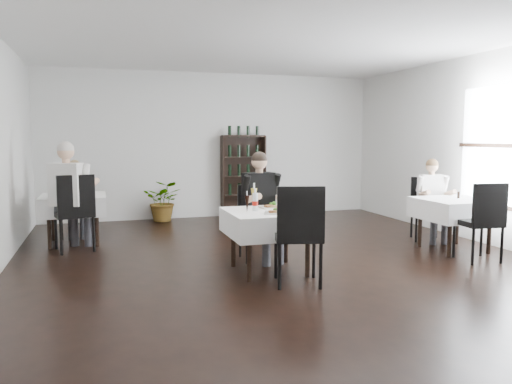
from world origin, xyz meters
TOP-DOWN VIEW (x-y plane):
  - room_shell at (0.00, 0.00)m, footprint 9.00×9.00m
  - wine_shelf at (0.60, 4.31)m, footprint 0.90×0.28m
  - main_table at (-0.30, 0.00)m, footprint 1.03×1.03m
  - left_table at (-2.70, 2.50)m, footprint 0.98×0.98m
  - right_table at (2.70, 0.30)m, footprint 0.98×0.98m
  - potted_tree at (-1.09, 4.20)m, footprint 0.92×0.86m
  - main_chair_far at (-0.24, 0.72)m, footprint 0.48×0.49m
  - main_chair_near at (-0.18, -0.68)m, footprint 0.64×0.64m
  - left_chair_far at (-2.75, 3.12)m, footprint 0.47×0.47m
  - left_chair_near at (-2.65, 1.87)m, footprint 0.62×0.63m
  - right_chair_far at (2.82, 1.13)m, footprint 0.62×0.62m
  - right_chair_near at (2.58, -0.40)m, footprint 0.54×0.55m
  - diner_main at (-0.21, 0.56)m, footprint 0.61×0.64m
  - diner_left_far at (-2.69, 3.05)m, footprint 0.50×0.50m
  - diner_left_near at (-2.72, 1.96)m, footprint 0.72×0.76m
  - diner_right_far at (2.80, 0.95)m, footprint 0.54×0.57m
  - plate_far at (-0.20, 0.21)m, footprint 0.27×0.27m
  - plate_near at (-0.31, -0.24)m, footprint 0.31×0.31m
  - pilsner_dark at (-0.60, -0.04)m, footprint 0.06×0.06m
  - pilsner_lager at (-0.45, 0.13)m, footprint 0.08×0.08m
  - coke_bottle at (-0.47, 0.03)m, footprint 0.07×0.07m
  - napkin_cutlery at (-0.09, -0.14)m, footprint 0.23×0.21m
  - pepper_mill at (2.81, 0.36)m, footprint 0.04×0.04m

SIDE VIEW (x-z plane):
  - potted_tree at x=-1.09m, z-range 0.00..0.82m
  - left_chair_far at x=-2.75m, z-range 0.07..1.01m
  - right_chair_far at x=2.82m, z-range 0.07..1.09m
  - main_chair_far at x=-0.24m, z-range 0.07..1.09m
  - right_chair_near at x=2.58m, z-range 0.08..1.16m
  - left_table at x=-2.70m, z-range 0.24..1.01m
  - right_table at x=2.70m, z-range 0.24..1.01m
  - main_table at x=-0.30m, z-range 0.24..1.01m
  - left_chair_near at x=-2.65m, z-range 0.08..1.22m
  - main_chair_near at x=-0.18m, z-range 0.08..1.23m
  - diner_left_far at x=-2.69m, z-range 0.10..1.40m
  - diner_right_far at x=2.80m, z-range 0.11..1.44m
  - napkin_cutlery at x=-0.09m, z-range 0.77..0.79m
  - plate_near at x=-0.31m, z-range 0.75..0.82m
  - plate_far at x=-0.20m, z-range 0.75..0.83m
  - pepper_mill at x=2.81m, z-range 0.77..0.87m
  - wine_shelf at x=0.60m, z-range -0.03..1.72m
  - diner_main at x=-0.21m, z-range 0.12..1.60m
  - pilsner_dark at x=-0.60m, z-range 0.75..1.01m
  - coke_bottle at x=-0.47m, z-range 0.74..1.02m
  - pilsner_lager at x=-0.45m, z-range 0.74..1.08m
  - diner_left_near at x=-2.72m, z-range 0.13..1.75m
  - room_shell at x=0.00m, z-range -3.00..6.00m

